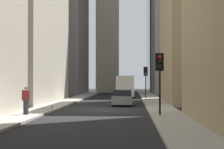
% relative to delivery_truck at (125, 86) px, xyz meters
% --- Properties ---
extents(ground_plane, '(135.00, 135.00, 0.00)m').
position_rel_delivery_truck_xyz_m(ground_plane, '(-19.29, 1.40, -1.46)').
color(ground_plane, black).
extents(sidewalk_right, '(90.00, 2.20, 0.14)m').
position_rel_delivery_truck_xyz_m(sidewalk_right, '(-19.29, 5.90, -1.39)').
color(sidewalk_right, '#A8A399').
rests_on(sidewalk_right, ground_plane).
extents(sidewalk_left, '(90.00, 2.20, 0.14)m').
position_rel_delivery_truck_xyz_m(sidewalk_left, '(-19.29, -3.10, -1.39)').
color(sidewalk_left, '#A8A399').
rests_on(sidewalk_left, ground_plane).
extents(building_left_far, '(14.43, 10.50, 31.03)m').
position_rel_delivery_truck_xyz_m(building_left_far, '(12.45, -9.19, 14.07)').
color(building_left_far, gray).
rests_on(building_left_far, ground_plane).
extents(building_right_far, '(13.10, 10.50, 30.55)m').
position_rel_delivery_truck_xyz_m(building_right_far, '(11.62, 11.99, 13.83)').
color(building_right_far, gray).
rests_on(building_right_far, ground_plane).
extents(delivery_truck, '(6.46, 2.25, 2.84)m').
position_rel_delivery_truck_xyz_m(delivery_truck, '(0.00, 0.00, 0.00)').
color(delivery_truck, silver).
rests_on(delivery_truck, ground_plane).
extents(hatchback_grey, '(4.30, 1.78, 1.42)m').
position_rel_delivery_truck_xyz_m(hatchback_grey, '(-14.43, 0.00, -0.80)').
color(hatchback_grey, slate).
rests_on(hatchback_grey, ground_plane).
extents(traffic_light_foreground, '(0.43, 0.52, 3.82)m').
position_rel_delivery_truck_xyz_m(traffic_light_foreground, '(-24.74, -2.56, 1.49)').
color(traffic_light_foreground, black).
rests_on(traffic_light_foreground, sidewalk_left).
extents(traffic_light_midblock, '(0.43, 0.52, 3.80)m').
position_rel_delivery_truck_xyz_m(traffic_light_midblock, '(-2.48, -2.55, 1.47)').
color(traffic_light_midblock, black).
rests_on(traffic_light_midblock, sidewalk_left).
extents(pedestrian, '(0.26, 0.44, 1.78)m').
position_rel_delivery_truck_xyz_m(pedestrian, '(-24.84, 5.78, -0.35)').
color(pedestrian, '#33333D').
rests_on(pedestrian, sidewalk_right).
extents(discarded_bottle, '(0.07, 0.07, 0.27)m').
position_rel_delivery_truck_xyz_m(discarded_bottle, '(-20.18, 5.18, -1.21)').
color(discarded_bottle, '#236033').
rests_on(discarded_bottle, sidewalk_right).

